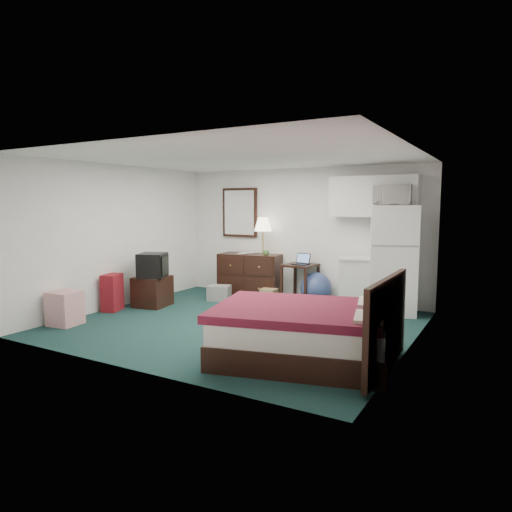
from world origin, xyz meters
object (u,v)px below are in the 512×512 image
Objects in this scene: dresser at (251,275)px; floor_lamp at (263,257)px; fridge at (393,260)px; tv_stand at (152,291)px; kitchen_counter at (364,284)px; suitcase at (112,292)px; desk at (300,283)px; bed at (301,333)px.

dresser is 0.45m from floor_lamp.
floor_lamp is at bearing 160.53° from fridge.
dresser is at bearing 161.11° from fridge.
tv_stand is at bearing -128.46° from dresser.
floor_lamp is at bearing -3.49° from dresser.
kitchen_counter is 1.50× the size of tv_stand.
floor_lamp is 2.48× the size of suitcase.
desk reaches higher than suitcase.
dresser is 2.32m from kitchen_counter.
kitchen_counter is 2.92m from bed.
dresser is at bearing 38.97° from suitcase.
fridge reaches higher than desk.
tv_stand is at bearing 145.66° from bed.
floor_lamp is at bearing -179.56° from desk.
suitcase is (-3.72, -2.24, -0.12)m from kitchen_counter.
bed is 3.30× the size of tv_stand.
suitcase is at bearing -125.76° from floor_lamp.
kitchen_counter is (2.04, -0.09, -0.34)m from floor_lamp.
fridge is (2.53, -0.12, 0.12)m from floor_lamp.
dresser reaches higher than bed.
dresser reaches higher than suitcase.
floor_lamp is 2.08m from kitchen_counter.
bed is at bearing -29.58° from tv_stand.
suitcase is at bearing 155.92° from bed.
desk is 1.79m from fridge.
tv_stand is at bearing -137.48° from desk.
suitcase reaches higher than tv_stand.
dresser is 1.40× the size of kitchen_counter.
bed is 3.06× the size of suitcase.
floor_lamp is at bearing 34.45° from suitcase.
dresser is 2.10× the size of tv_stand.
suitcase is at bearing -162.67° from kitchen_counter.
fridge is at bearing -17.24° from kitchen_counter.
fridge is at bearing -2.63° from floor_lamp.
bed is (0.12, -2.91, -0.13)m from kitchen_counter.
floor_lamp reaches higher than dresser.
bed is 3.89m from suitcase.
floor_lamp is 3.73m from bed.
fridge reaches higher than suitcase.
suitcase is (-1.67, -2.32, -0.47)m from floor_lamp.
desk is at bearing -9.45° from dresser.
suitcase is (-1.40, -2.31, -0.10)m from dresser.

